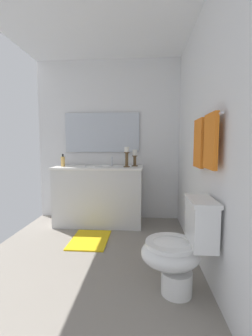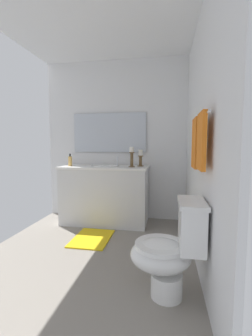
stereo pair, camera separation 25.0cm
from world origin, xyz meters
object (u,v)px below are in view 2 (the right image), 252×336
(sink_basin, at_px, (105,169))
(candle_holder_short, at_px, (132,156))
(candle_holder_tall, at_px, (141,158))
(towel_bar, at_px, (201,118))
(vanity_cabinet, at_px, (105,194))
(bath_mat, at_px, (92,238))
(towel_near_vanity, at_px, (195,143))
(mirror, at_px, (109,133))
(towel_center, at_px, (201,141))
(soap_bottle, at_px, (70,161))
(toilet, at_px, (170,250))

(sink_basin, distance_m, candle_holder_short, 0.46)
(candle_holder_tall, height_order, towel_bar, towel_bar)
(vanity_cabinet, bearing_deg, candle_holder_short, 79.77)
(sink_basin, bearing_deg, bath_mat, -0.09)
(vanity_cabinet, height_order, sink_basin, sink_basin)
(candle_holder_short, relative_size, towel_near_vanity, 0.66)
(mirror, distance_m, candle_holder_short, 0.65)
(mirror, bearing_deg, towel_center, 31.69)
(candle_holder_tall, height_order, bath_mat, candle_holder_tall)
(mirror, bearing_deg, candle_holder_short, 49.18)
(candle_holder_short, xyz_separation_m, towel_center, (1.47, 0.72, 0.18))
(soap_bottle, bearing_deg, candle_holder_short, 89.12)
(soap_bottle, xyz_separation_m, toilet, (1.49, 1.43, -0.55))
(vanity_cabinet, height_order, bath_mat, vanity_cabinet)
(candle_holder_tall, distance_m, towel_center, 1.74)
(sink_basin, height_order, towel_bar, towel_bar)
(toilet, bearing_deg, candle_holder_short, -160.86)
(mirror, bearing_deg, soap_bottle, -56.39)
(soap_bottle, distance_m, toilet, 2.14)
(sink_basin, relative_size, towel_near_vanity, 0.95)
(toilet, distance_m, bath_mat, 1.36)
(vanity_cabinet, distance_m, candle_holder_tall, 0.76)
(toilet, bearing_deg, towel_bar, 129.96)
(mirror, height_order, soap_bottle, mirror)
(towel_bar, height_order, bath_mat, towel_bar)
(toilet, height_order, bath_mat, toilet)
(sink_basin, distance_m, mirror, 0.61)
(towel_near_vanity, bearing_deg, towel_bar, 5.78)
(candle_holder_short, bearing_deg, vanity_cabinet, -100.23)
(mirror, height_order, bath_mat, mirror)
(sink_basin, height_order, towel_center, towel_center)
(mirror, height_order, towel_bar, mirror)
(soap_bottle, bearing_deg, vanity_cabinet, 96.67)
(vanity_cabinet, bearing_deg, toilet, 30.71)
(soap_bottle, distance_m, towel_bar, 2.16)
(sink_basin, distance_m, toilet, 1.86)
(mirror, relative_size, towel_bar, 1.62)
(toilet, distance_m, towel_bar, 1.03)
(mirror, xyz_separation_m, soap_bottle, (0.34, -0.51, -0.43))
(candle_holder_tall, bearing_deg, towel_center, 20.74)
(candle_holder_short, height_order, toilet, candle_holder_short)
(towel_near_vanity, bearing_deg, toilet, -29.29)
(soap_bottle, bearing_deg, toilet, 43.82)
(towel_center, bearing_deg, soap_bottle, -132.21)
(candle_holder_short, distance_m, soap_bottle, 0.92)
(sink_basin, relative_size, soap_bottle, 2.23)
(sink_basin, bearing_deg, towel_bar, 39.91)
(mirror, xyz_separation_m, toilet, (1.83, 0.92, -0.98))
(mirror, bearing_deg, towel_bar, 34.80)
(candle_holder_short, relative_size, toilet, 0.38)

